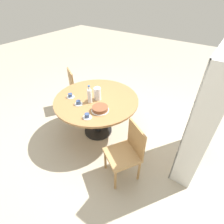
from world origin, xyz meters
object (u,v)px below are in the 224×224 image
object	(u,v)px
bookshelf	(203,117)
cup_a	(70,96)
coffee_pot	(97,93)
cup_b	(78,103)
cup_c	(87,116)
chair_a	(78,87)
chair_b	(126,152)
water_bottle	(90,96)
cake_main	(100,109)

from	to	relation	value
bookshelf	cup_a	world-z (taller)	bookshelf
coffee_pot	cup_b	distance (m)	0.34
cup_a	cup_c	xyz separation A→B (m)	(0.25, 0.60, 0.00)
chair_a	chair_b	distance (m)	2.01
chair_a	coffee_pot	xyz separation A→B (m)	(0.46, 0.93, 0.39)
water_bottle	cup_a	world-z (taller)	water_bottle
cup_a	chair_a	bearing A→B (deg)	-142.97
water_bottle	cup_b	bearing A→B (deg)	-35.79
bookshelf	cup_c	xyz separation A→B (m)	(0.77, -1.38, -0.10)
chair_a	chair_b	world-z (taller)	same
coffee_pot	water_bottle	distance (m)	0.14
cup_b	cup_c	world-z (taller)	same
chair_b	water_bottle	xyz separation A→B (m)	(-0.34, -0.90, 0.40)
coffee_pot	cup_a	size ratio (longest dim) A/B	1.90
bookshelf	coffee_pot	distance (m)	1.58
chair_a	coffee_pot	bearing A→B (deg)	-175.74
coffee_pot	water_bottle	world-z (taller)	water_bottle
chair_a	coffee_pot	distance (m)	1.11
cup_c	coffee_pot	bearing A→B (deg)	-158.97
cup_b	cup_c	distance (m)	0.38
chair_a	coffee_pot	size ratio (longest dim) A/B	3.44
chair_b	cake_main	bearing A→B (deg)	-169.92
chair_a	water_bottle	distance (m)	1.13
water_bottle	bookshelf	bearing A→B (deg)	105.53
cake_main	cup_a	bearing A→B (deg)	-91.16
chair_b	bookshelf	bearing A→B (deg)	79.77
cup_c	water_bottle	bearing A→B (deg)	-145.52
coffee_pot	cake_main	xyz separation A→B (m)	(0.22, 0.23, -0.08)
cup_c	cup_b	bearing A→B (deg)	-117.30
coffee_pot	chair_b	bearing A→B (deg)	61.20
cup_a	bookshelf	bearing A→B (deg)	104.82
cup_c	cake_main	bearing A→B (deg)	168.20
bookshelf	coffee_pot	bearing A→B (deg)	101.30
coffee_pot	cake_main	world-z (taller)	coffee_pot
bookshelf	cake_main	xyz separation A→B (m)	(0.53, -1.33, -0.09)
coffee_pot	cup_b	bearing A→B (deg)	-28.74
chair_b	coffee_pot	bearing A→B (deg)	-177.32
water_bottle	cake_main	xyz separation A→B (m)	(0.09, 0.27, -0.09)
chair_b	cup_c	distance (m)	0.74
water_bottle	cake_main	world-z (taller)	water_bottle
cup_b	cup_c	xyz separation A→B (m)	(0.17, 0.34, 0.00)
water_bottle	cup_a	xyz separation A→B (m)	(0.08, -0.37, -0.10)
coffee_pot	water_bottle	size ratio (longest dim) A/B	0.83
chair_a	cup_b	distance (m)	1.12
cup_a	cup_c	distance (m)	0.65
bookshelf	cup_a	size ratio (longest dim) A/B	13.55
chair_b	coffee_pot	world-z (taller)	coffee_pot
chair_b	cup_c	xyz separation A→B (m)	(-0.01, -0.68, 0.30)
cup_a	cup_b	distance (m)	0.27
cup_a	coffee_pot	bearing A→B (deg)	116.83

